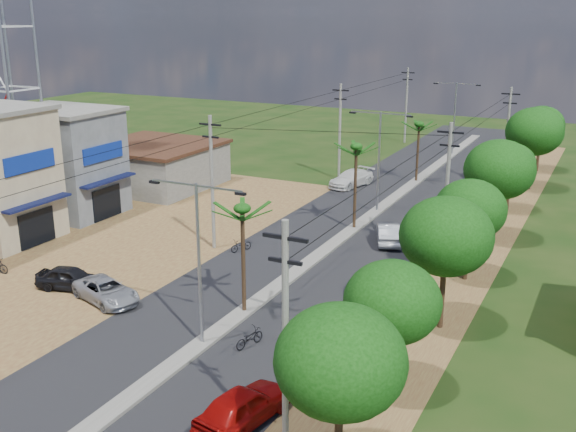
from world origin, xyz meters
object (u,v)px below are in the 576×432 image
at_px(car_silver_mid, 388,233).
at_px(moto_rider_east, 249,338).
at_px(car_white_far, 351,179).
at_px(car_red_near, 243,407).
at_px(car_parked_dark, 70,279).
at_px(car_parked_silver, 106,291).

distance_m(car_silver_mid, moto_rider_east, 17.45).
xyz_separation_m(car_silver_mid, car_white_far, (-8.06, 13.51, 0.03)).
height_order(car_red_near, car_parked_dark, car_red_near).
height_order(car_red_near, car_parked_silver, car_red_near).
distance_m(car_parked_silver, car_parked_dark, 3.07).
bearing_deg(car_parked_dark, moto_rider_east, -112.12).
height_order(car_parked_silver, moto_rider_east, car_parked_silver).
relative_size(car_silver_mid, car_parked_silver, 0.96).
xyz_separation_m(car_parked_dark, moto_rider_east, (12.64, -1.46, -0.22)).
bearing_deg(car_red_near, car_white_far, -64.41).
distance_m(car_parked_dark, moto_rider_east, 12.73).
height_order(car_red_near, car_white_far, car_red_near).
relative_size(car_white_far, car_parked_dark, 1.29).
xyz_separation_m(car_red_near, car_parked_silver, (-12.50, 6.57, -0.13)).
bearing_deg(car_white_far, car_parked_silver, -80.15).
bearing_deg(car_red_near, car_silver_mid, -75.04).
bearing_deg(car_silver_mid, moto_rider_east, 64.85).
relative_size(car_silver_mid, car_white_far, 0.85).
relative_size(car_red_near, car_parked_silver, 0.99).
relative_size(car_red_near, car_silver_mid, 1.03).
bearing_deg(car_white_far, car_red_near, -59.99).
bearing_deg(car_parked_silver, car_parked_dark, 99.68).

